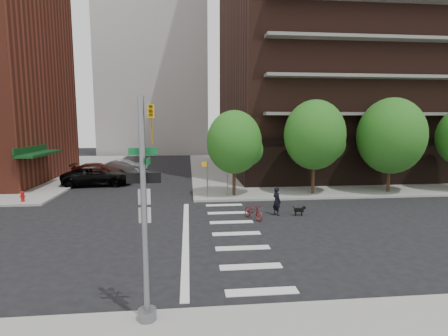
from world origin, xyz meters
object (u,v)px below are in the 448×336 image
parked_car_maroon (98,170)px  traffic_signal (146,229)px  parked_car_silver (125,167)px  dog_walker (277,201)px  fire_hydrant (23,196)px  parked_car_black (98,176)px  scooter (253,211)px

parked_car_maroon → traffic_signal: bearing=-164.5°
parked_car_silver → dog_walker: bearing=-141.6°
parked_car_silver → dog_walker: (11.94, -17.97, 0.08)m
fire_hydrant → parked_car_black: (3.33, 6.53, 0.26)m
traffic_signal → fire_hydrant: traffic_signal is taller
parked_car_maroon → scooter: 20.45m
parked_car_black → parked_car_maroon: (-1.03, 4.38, -0.08)m
parked_car_maroon → dog_walker: 20.90m
fire_hydrant → parked_car_maroon: size_ratio=0.14×
traffic_signal → parked_car_silver: size_ratio=1.30×
scooter → traffic_signal: bearing=-139.7°
fire_hydrant → dog_walker: (16.36, -4.55, 0.29)m
traffic_signal → dog_walker: (6.33, 10.74, -1.86)m
traffic_signal → scooter: (4.79, 10.04, -2.25)m
scooter → fire_hydrant: bearing=136.3°
parked_car_black → parked_car_maroon: 4.50m
traffic_signal → scooter: size_ratio=3.50×
parked_car_black → parked_car_maroon: bearing=8.4°
parked_car_maroon → scooter: parked_car_maroon is taller
traffic_signal → dog_walker: bearing=59.5°
parked_car_silver → dog_walker: 21.57m
traffic_signal → parked_car_silver: 29.32m
parked_car_black → scooter: parked_car_black is taller
parked_car_silver → dog_walker: dog_walker is taller
parked_car_silver → scooter: bearing=-146.1°
traffic_signal → fire_hydrant: bearing=123.3°
parked_car_black → scooter: (11.49, -11.78, -0.36)m
parked_car_black → parked_car_silver: size_ratio=1.27×
parked_car_maroon → parked_car_black: bearing=-167.7°
scooter → dog_walker: bearing=0.3°
parked_car_black → dog_walker: dog_walker is taller
parked_car_maroon → parked_car_silver: 3.29m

